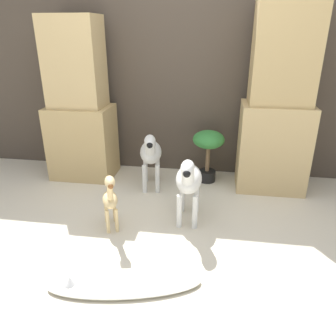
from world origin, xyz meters
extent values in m
plane|color=beige|center=(0.00, 0.00, 0.00)|extent=(14.00, 14.00, 0.00)
cube|color=#473D33|center=(0.00, 1.60, 1.10)|extent=(6.40, 0.08, 2.20)
cube|color=tan|center=(-0.96, 1.25, 0.37)|extent=(0.64, 0.45, 0.75)
cube|color=tan|center=(-0.96, 1.25, 1.17)|extent=(0.52, 0.37, 0.85)
cube|color=tan|center=(0.96, 1.25, 0.42)|extent=(0.64, 0.45, 0.84)
cube|color=tan|center=(0.96, 1.25, 1.28)|extent=(0.54, 0.38, 0.89)
cylinder|color=silver|center=(0.29, 0.39, 0.14)|extent=(0.04, 0.04, 0.28)
cylinder|color=silver|center=(0.17, 0.39, 0.14)|extent=(0.04, 0.04, 0.28)
cylinder|color=silver|center=(0.28, 0.64, 0.14)|extent=(0.04, 0.04, 0.28)
cylinder|color=silver|center=(0.16, 0.64, 0.14)|extent=(0.04, 0.04, 0.28)
ellipsoid|color=silver|center=(0.22, 0.52, 0.37)|extent=(0.21, 0.37, 0.21)
cylinder|color=silver|center=(0.23, 0.36, 0.48)|extent=(0.10, 0.14, 0.17)
ellipsoid|color=silver|center=(0.23, 0.32, 0.55)|extent=(0.11, 0.19, 0.11)
sphere|color=black|center=(0.23, 0.24, 0.54)|extent=(0.06, 0.06, 0.06)
cube|color=black|center=(0.23, 0.36, 0.49)|extent=(0.03, 0.07, 0.14)
cylinder|color=silver|center=(-0.11, 0.96, 0.14)|extent=(0.04, 0.04, 0.28)
cylinder|color=silver|center=(-0.24, 0.94, 0.14)|extent=(0.04, 0.04, 0.28)
cylinder|color=silver|center=(-0.16, 1.21, 0.14)|extent=(0.04, 0.04, 0.28)
cylinder|color=silver|center=(-0.28, 1.18, 0.14)|extent=(0.04, 0.04, 0.28)
ellipsoid|color=silver|center=(-0.20, 1.07, 0.37)|extent=(0.27, 0.39, 0.21)
cylinder|color=silver|center=(-0.17, 0.92, 0.48)|extent=(0.12, 0.15, 0.17)
ellipsoid|color=silver|center=(-0.16, 0.87, 0.55)|extent=(0.13, 0.20, 0.11)
sphere|color=black|center=(-0.15, 0.80, 0.54)|extent=(0.06, 0.06, 0.06)
cube|color=black|center=(-0.17, 0.92, 0.49)|extent=(0.04, 0.08, 0.14)
cylinder|color=#E0C184|center=(-0.30, 0.24, 0.10)|extent=(0.03, 0.03, 0.20)
cylinder|color=#E0C184|center=(-0.37, 0.22, 0.10)|extent=(0.03, 0.03, 0.20)
cylinder|color=#E0C184|center=(-0.37, 0.39, 0.10)|extent=(0.03, 0.03, 0.20)
cylinder|color=#E0C184|center=(-0.43, 0.36, 0.10)|extent=(0.03, 0.03, 0.20)
ellipsoid|color=#E0C184|center=(-0.37, 0.30, 0.25)|extent=(0.19, 0.26, 0.11)
cylinder|color=#E0C184|center=(-0.33, 0.21, 0.38)|extent=(0.08, 0.12, 0.22)
ellipsoid|color=#E0C184|center=(-0.30, 0.15, 0.47)|extent=(0.12, 0.15, 0.08)
sphere|color=brown|center=(-0.28, 0.10, 0.47)|extent=(0.04, 0.04, 0.04)
cylinder|color=black|center=(0.35, 1.29, 0.06)|extent=(0.18, 0.18, 0.11)
cylinder|color=brown|center=(0.35, 1.29, 0.24)|extent=(0.04, 0.04, 0.25)
ellipsoid|color=#337F38|center=(0.35, 1.29, 0.45)|extent=(0.32, 0.32, 0.17)
ellipsoid|color=silver|center=(-0.08, -0.32, 0.02)|extent=(0.98, 0.46, 0.04)
cone|color=white|center=(-0.41, -0.39, 0.06)|extent=(0.10, 0.10, 0.05)
camera|label=1|loc=(0.42, -1.84, 1.47)|focal=35.00mm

